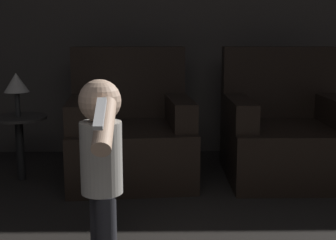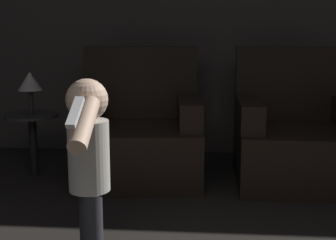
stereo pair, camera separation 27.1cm
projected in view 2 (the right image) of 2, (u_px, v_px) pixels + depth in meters
The scene contains 6 objects.
wall_back at pixel (204, 8), 4.11m from camera, with size 8.40×0.05×2.60m.
armchair_left at pixel (140, 134), 3.56m from camera, with size 0.97×0.96×0.98m.
armchair_right at pixel (297, 137), 3.46m from camera, with size 0.89×0.88×0.98m.
person_toddler at pixel (88, 156), 2.17m from camera, with size 0.19×0.59×0.88m.
side_table at pixel (32, 126), 3.55m from camera, with size 0.41×0.41×0.48m.
lamp at pixel (30, 82), 3.49m from camera, with size 0.18×0.18×0.32m.
Camera 2 is at (0.04, 0.27, 1.09)m, focal length 50.00 mm.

